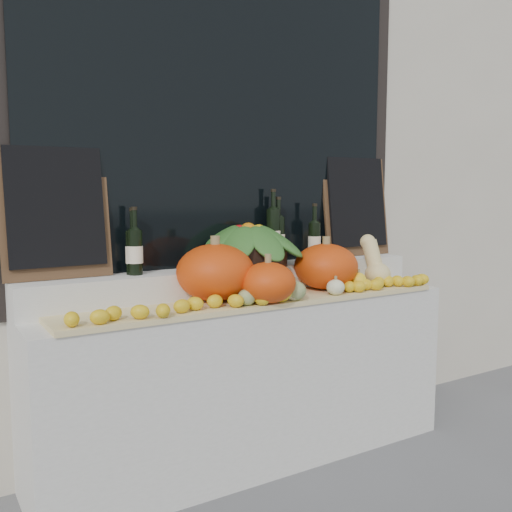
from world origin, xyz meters
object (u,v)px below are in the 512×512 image
(produce_bowl, at_px, (248,244))
(wine_bottle_tall, at_px, (273,235))
(pumpkin_right, at_px, (326,266))
(butternut_squash, at_px, (375,264))
(pumpkin_left, at_px, (215,272))

(produce_bowl, xyz_separation_m, wine_bottle_tall, (0.19, 0.03, 0.04))
(pumpkin_right, bearing_deg, produce_bowl, 152.14)
(produce_bowl, height_order, wine_bottle_tall, wine_bottle_tall)
(butternut_squash, bearing_deg, wine_bottle_tall, 152.47)
(pumpkin_left, relative_size, produce_bowl, 0.60)
(wine_bottle_tall, bearing_deg, produce_bowl, -169.81)
(pumpkin_left, distance_m, wine_bottle_tall, 0.54)
(butternut_squash, distance_m, produce_bowl, 0.76)
(pumpkin_right, height_order, wine_bottle_tall, wine_bottle_tall)
(butternut_squash, distance_m, wine_bottle_tall, 0.62)
(pumpkin_right, distance_m, butternut_squash, 0.33)
(butternut_squash, relative_size, wine_bottle_tall, 0.69)
(produce_bowl, bearing_deg, pumpkin_right, -27.86)
(pumpkin_left, xyz_separation_m, pumpkin_right, (0.68, -0.03, -0.02))
(pumpkin_left, xyz_separation_m, butternut_squash, (1.01, -0.07, -0.02))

